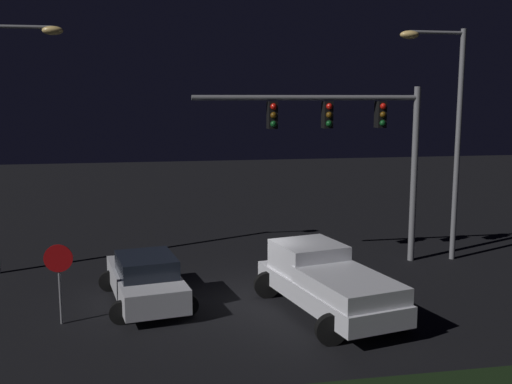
# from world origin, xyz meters

# --- Properties ---
(ground_plane) EXTENTS (80.00, 80.00, 0.00)m
(ground_plane) POSITION_xyz_m (0.00, 0.00, 0.00)
(ground_plane) COLOR black
(pickup_truck) EXTENTS (3.67, 5.71, 1.80)m
(pickup_truck) POSITION_xyz_m (1.78, -1.86, 1.00)
(pickup_truck) COLOR silver
(pickup_truck) RESTS_ON ground_plane
(car_sedan) EXTENTS (2.95, 4.64, 1.51)m
(car_sedan) POSITION_xyz_m (-3.28, -0.20, 0.74)
(car_sedan) COLOR silver
(car_sedan) RESTS_ON ground_plane
(traffic_signal_gantry) EXTENTS (8.32, 0.56, 6.50)m
(traffic_signal_gantry) POSITION_xyz_m (4.16, 2.81, 4.90)
(traffic_signal_gantry) COLOR slate
(traffic_signal_gantry) RESTS_ON ground_plane
(street_lamp_left) EXTENTS (2.73, 0.44, 8.58)m
(street_lamp_left) POSITION_xyz_m (-7.89, 3.86, 5.38)
(street_lamp_left) COLOR slate
(street_lamp_left) RESTS_ON ground_plane
(street_lamp_right) EXTENTS (2.53, 0.44, 8.56)m
(street_lamp_right) POSITION_xyz_m (7.76, 2.73, 5.35)
(street_lamp_right) COLOR slate
(street_lamp_right) RESTS_ON ground_plane
(stop_sign) EXTENTS (0.76, 0.08, 2.23)m
(stop_sign) POSITION_xyz_m (-5.55, -1.50, 1.56)
(stop_sign) COLOR slate
(stop_sign) RESTS_ON ground_plane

